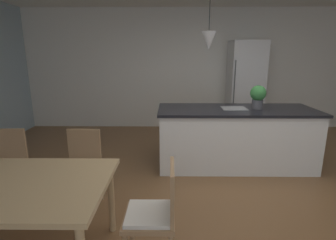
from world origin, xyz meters
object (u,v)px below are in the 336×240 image
chair_kitchen_end (156,212)px  refrigerator (245,87)px  kitchen_island (235,137)px  chair_far_left (5,166)px  chair_far_right (81,166)px  potted_plant_on_island (258,96)px

chair_kitchen_end → refrigerator: 4.33m
kitchen_island → refrigerator: 2.09m
chair_far_left → chair_kitchen_end: bearing=-26.6°
chair_far_right → chair_far_left: bearing=180.0°
refrigerator → potted_plant_on_island: refrigerator is taller
refrigerator → kitchen_island: bearing=-108.6°
chair_far_right → chair_kitchen_end: bearing=-44.5°
chair_kitchen_end → chair_far_left: (-1.73, 0.87, 0.00)m
chair_far_right → chair_kitchen_end: 1.23m
potted_plant_on_island → chair_far_right: bearing=-153.3°
chair_far_left → potted_plant_on_island: bearing=20.2°
chair_far_right → refrigerator: (2.63, 3.07, 0.52)m
chair_kitchen_end → chair_far_left: 1.93m
chair_far_right → refrigerator: 4.07m
chair_kitchen_end → kitchen_island: (1.11, 2.02, -0.01)m
refrigerator → chair_far_right: bearing=-130.6°
kitchen_island → chair_kitchen_end: bearing=-118.7°
chair_kitchen_end → kitchen_island: kitchen_island is taller
chair_far_right → potted_plant_on_island: size_ratio=2.49×
refrigerator → potted_plant_on_island: bearing=-100.2°
chair_far_right → potted_plant_on_island: bearing=26.7°
chair_far_right → chair_far_left: (-0.85, 0.00, 0.00)m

